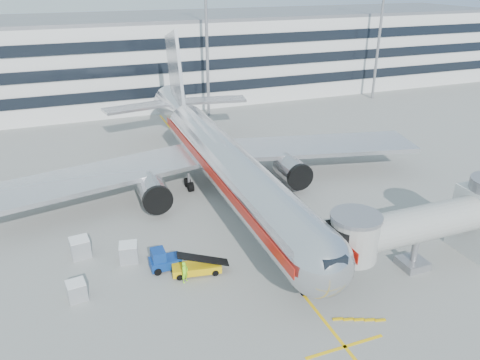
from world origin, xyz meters
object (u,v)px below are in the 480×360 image
object	(u,v)px
baggage_tug	(163,260)
ramp_worker	(185,272)
belt_loader	(197,267)
cargo_container_right	(80,247)
cargo_container_front	(77,291)
cargo_container_left	(129,252)
main_jet	(221,158)

from	to	relation	value
baggage_tug	ramp_worker	distance (m)	2.73
belt_loader	cargo_container_right	xyz separation A→B (m)	(-8.88, 6.20, 0.29)
cargo_container_front	cargo_container_right	bearing A→B (deg)	83.83
cargo_container_right	ramp_worker	world-z (taller)	ramp_worker
baggage_tug	cargo_container_front	bearing A→B (deg)	-167.97
belt_loader	cargo_container_front	xyz separation A→B (m)	(-9.54, 0.10, 0.16)
baggage_tug	ramp_worker	xyz separation A→B (m)	(1.26, -2.42, 0.09)
cargo_container_left	cargo_container_right	size ratio (longest dim) A/B	1.00
main_jet	cargo_container_right	distance (m)	18.02
main_jet	belt_loader	world-z (taller)	main_jet
belt_loader	baggage_tug	world-z (taller)	belt_loader
cargo_container_front	ramp_worker	size ratio (longest dim) A/B	0.83
ramp_worker	cargo_container_right	bearing A→B (deg)	98.22
cargo_container_right	ramp_worker	xyz separation A→B (m)	(7.67, -7.01, 0.07)
main_jet	cargo_container_front	world-z (taller)	main_jet
baggage_tug	cargo_container_left	size ratio (longest dim) A/B	1.47
cargo_container_front	ramp_worker	distance (m)	8.38
main_jet	belt_loader	xyz separation A→B (m)	(-7.00, -14.01, -3.65)
cargo_container_front	belt_loader	bearing A→B (deg)	-0.62
ramp_worker	baggage_tug	bearing A→B (deg)	78.02
cargo_container_front	cargo_container_left	bearing A→B (deg)	40.10
main_jet	baggage_tug	distance (m)	15.96
baggage_tug	ramp_worker	size ratio (longest dim) A/B	1.39
main_jet	cargo_container_front	size ratio (longest dim) A/B	32.64
cargo_container_front	main_jet	bearing A→B (deg)	40.07
ramp_worker	belt_loader	bearing A→B (deg)	-5.43
baggage_tug	main_jet	bearing A→B (deg)	52.66
main_jet	belt_loader	bearing A→B (deg)	-116.55
belt_loader	baggage_tug	distance (m)	2.95
belt_loader	cargo_container_left	size ratio (longest dim) A/B	2.47
belt_loader	cargo_container_left	xyz separation A→B (m)	(-4.99, 3.93, 0.24)
baggage_tug	ramp_worker	world-z (taller)	baggage_tug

